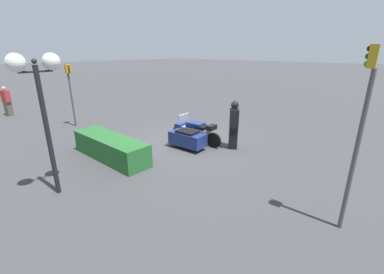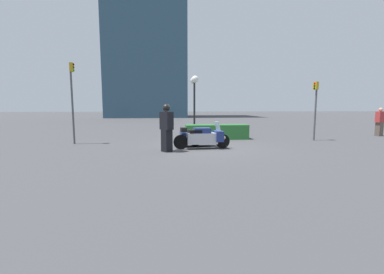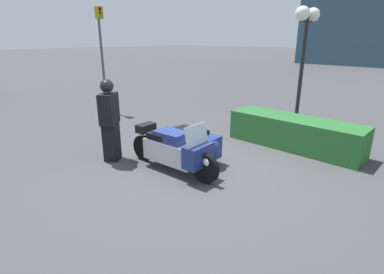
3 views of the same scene
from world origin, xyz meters
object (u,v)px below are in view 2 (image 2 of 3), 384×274
(pedestrian_bystander, at_px, (380,122))
(traffic_light_near, at_px, (315,102))
(officer_rider, at_px, (167,127))
(traffic_light_far, at_px, (72,92))
(twin_lamp_post, at_px, (194,87))
(hedge_bush_curbside, at_px, (217,132))
(police_motorcycle, at_px, (201,137))

(pedestrian_bystander, bearing_deg, traffic_light_near, 93.24)
(officer_rider, xyz_separation_m, traffic_light_far, (-4.33, 2.52, 1.45))
(officer_rider, relative_size, traffic_light_far, 0.50)
(traffic_light_near, bearing_deg, twin_lamp_post, -37.02)
(twin_lamp_post, height_order, traffic_light_far, traffic_light_far)
(twin_lamp_post, height_order, traffic_light_near, twin_lamp_post)
(twin_lamp_post, bearing_deg, traffic_light_near, -29.22)
(officer_rider, relative_size, pedestrian_bystander, 1.10)
(hedge_bush_curbside, bearing_deg, police_motorcycle, -113.66)
(officer_rider, xyz_separation_m, traffic_light_near, (7.64, 2.63, 1.03))
(police_motorcycle, relative_size, traffic_light_far, 0.64)
(hedge_bush_curbside, bearing_deg, traffic_light_far, -170.53)
(pedestrian_bystander, bearing_deg, hedge_bush_curbside, 79.06)
(police_motorcycle, xyz_separation_m, traffic_light_far, (-5.81, 1.62, 1.98))
(traffic_light_far, bearing_deg, twin_lamp_post, 25.79)
(hedge_bush_curbside, xyz_separation_m, traffic_light_near, (4.94, -1.07, 1.62))
(officer_rider, height_order, traffic_light_far, traffic_light_far)
(police_motorcycle, xyz_separation_m, pedestrian_bystander, (11.25, 3.28, 0.39))
(officer_rider, distance_m, twin_lamp_post, 6.49)
(traffic_light_near, bearing_deg, pedestrian_bystander, -170.86)
(police_motorcycle, xyz_separation_m, hedge_bush_curbside, (1.23, 2.80, -0.06))
(traffic_light_near, xyz_separation_m, traffic_light_far, (-11.98, -0.11, 0.43))
(police_motorcycle, relative_size, hedge_bush_curbside, 0.71)
(officer_rider, distance_m, traffic_light_near, 8.15)
(traffic_light_far, bearing_deg, police_motorcycle, -19.23)
(police_motorcycle, height_order, officer_rider, officer_rider)
(hedge_bush_curbside, distance_m, traffic_light_near, 5.31)
(police_motorcycle, distance_m, hedge_bush_curbside, 3.05)
(officer_rider, bearing_deg, traffic_light_near, 161.82)
(twin_lamp_post, distance_m, traffic_light_far, 6.98)
(twin_lamp_post, bearing_deg, police_motorcycle, -92.83)
(officer_rider, height_order, traffic_light_near, traffic_light_near)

